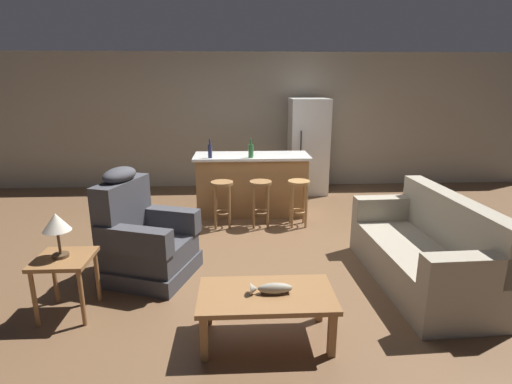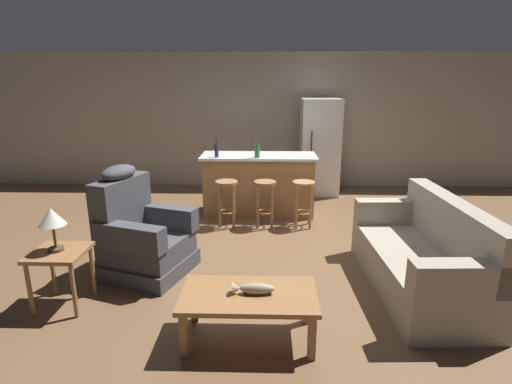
{
  "view_description": "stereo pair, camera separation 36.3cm",
  "coord_description": "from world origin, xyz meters",
  "px_view_note": "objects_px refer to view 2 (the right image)",
  "views": [
    {
      "loc": [
        -0.24,
        -4.82,
        2.07
      ],
      "look_at": [
        -0.0,
        -0.1,
        0.75
      ],
      "focal_mm": 28.0,
      "sensor_mm": 36.0,
      "label": 1
    },
    {
      "loc": [
        0.12,
        -4.82,
        2.07
      ],
      "look_at": [
        -0.0,
        -0.1,
        0.75
      ],
      "focal_mm": 28.0,
      "sensor_mm": 36.0,
      "label": 2
    }
  ],
  "objects_px": {
    "recliner_near_lamp": "(141,236)",
    "bar_stool_right": "(303,196)",
    "refrigerator": "(320,147)",
    "fish_figurine": "(253,289)",
    "bar_stool_left": "(227,195)",
    "bar_stool_middle": "(265,195)",
    "coffee_table": "(249,299)",
    "bottle_tall_green": "(257,151)",
    "kitchen_island": "(259,184)",
    "table_lamp": "(52,219)",
    "bottle_short_amber": "(217,150)",
    "couch": "(424,258)",
    "end_table": "(60,261)"
  },
  "relations": [
    {
      "from": "recliner_near_lamp",
      "to": "bar_stool_right",
      "type": "height_order",
      "value": "recliner_near_lamp"
    },
    {
      "from": "bar_stool_right",
      "to": "refrigerator",
      "type": "distance_m",
      "value": 1.93
    },
    {
      "from": "fish_figurine",
      "to": "bar_stool_left",
      "type": "height_order",
      "value": "bar_stool_left"
    },
    {
      "from": "bar_stool_middle",
      "to": "refrigerator",
      "type": "bearing_deg",
      "value": 61.3
    },
    {
      "from": "bar_stool_right",
      "to": "fish_figurine",
      "type": "bearing_deg",
      "value": -103.33
    },
    {
      "from": "coffee_table",
      "to": "bottle_tall_green",
      "type": "distance_m",
      "value": 3.14
    },
    {
      "from": "recliner_near_lamp",
      "to": "kitchen_island",
      "type": "relative_size",
      "value": 0.67
    },
    {
      "from": "table_lamp",
      "to": "kitchen_island",
      "type": "height_order",
      "value": "table_lamp"
    },
    {
      "from": "refrigerator",
      "to": "bottle_tall_green",
      "type": "height_order",
      "value": "refrigerator"
    },
    {
      "from": "coffee_table",
      "to": "bar_stool_right",
      "type": "distance_m",
      "value": 2.75
    },
    {
      "from": "bar_stool_left",
      "to": "bar_stool_right",
      "type": "distance_m",
      "value": 1.11
    },
    {
      "from": "fish_figurine",
      "to": "bottle_short_amber",
      "type": "bearing_deg",
      "value": 102.02
    },
    {
      "from": "bar_stool_left",
      "to": "fish_figurine",
      "type": "bearing_deg",
      "value": -79.96
    },
    {
      "from": "bar_stool_left",
      "to": "recliner_near_lamp",
      "type": "bearing_deg",
      "value": -118.6
    },
    {
      "from": "bottle_short_amber",
      "to": "bottle_tall_green",
      "type": "bearing_deg",
      "value": -1.0
    },
    {
      "from": "couch",
      "to": "table_lamp",
      "type": "relative_size",
      "value": 4.71
    },
    {
      "from": "coffee_table",
      "to": "bottle_tall_green",
      "type": "height_order",
      "value": "bottle_tall_green"
    },
    {
      "from": "end_table",
      "to": "bar_stool_right",
      "type": "xyz_separation_m",
      "value": [
        2.44,
        2.2,
        0.01
      ]
    },
    {
      "from": "coffee_table",
      "to": "bottle_short_amber",
      "type": "relative_size",
      "value": 3.89
    },
    {
      "from": "bar_stool_middle",
      "to": "bottle_short_amber",
      "type": "relative_size",
      "value": 2.41
    },
    {
      "from": "bar_stool_right",
      "to": "table_lamp",
      "type": "bearing_deg",
      "value": -138.29
    },
    {
      "from": "fish_figurine",
      "to": "bar_stool_middle",
      "type": "xyz_separation_m",
      "value": [
        0.08,
        2.68,
        0.01
      ]
    },
    {
      "from": "coffee_table",
      "to": "end_table",
      "type": "distance_m",
      "value": 1.84
    },
    {
      "from": "bar_stool_left",
      "to": "refrigerator",
      "type": "height_order",
      "value": "refrigerator"
    },
    {
      "from": "bottle_tall_green",
      "to": "end_table",
      "type": "bearing_deg",
      "value": -124.24
    },
    {
      "from": "couch",
      "to": "recliner_near_lamp",
      "type": "relative_size",
      "value": 1.61
    },
    {
      "from": "end_table",
      "to": "bar_stool_middle",
      "type": "height_order",
      "value": "bar_stool_middle"
    },
    {
      "from": "coffee_table",
      "to": "bar_stool_right",
      "type": "height_order",
      "value": "bar_stool_right"
    },
    {
      "from": "couch",
      "to": "bar_stool_right",
      "type": "xyz_separation_m",
      "value": [
        -1.06,
        1.79,
        0.13
      ]
    },
    {
      "from": "fish_figurine",
      "to": "recliner_near_lamp",
      "type": "xyz_separation_m",
      "value": [
        -1.28,
        1.2,
        -0.04
      ]
    },
    {
      "from": "recliner_near_lamp",
      "to": "table_lamp",
      "type": "relative_size",
      "value": 2.93
    },
    {
      "from": "couch",
      "to": "bottle_tall_green",
      "type": "xyz_separation_m",
      "value": [
        -1.74,
        2.19,
        0.72
      ]
    },
    {
      "from": "coffee_table",
      "to": "recliner_near_lamp",
      "type": "height_order",
      "value": "recliner_near_lamp"
    },
    {
      "from": "end_table",
      "to": "kitchen_island",
      "type": "xyz_separation_m",
      "value": [
        1.79,
        2.83,
        0.02
      ]
    },
    {
      "from": "recliner_near_lamp",
      "to": "coffee_table",
      "type": "bearing_deg",
      "value": -25.24
    },
    {
      "from": "coffee_table",
      "to": "refrigerator",
      "type": "height_order",
      "value": "refrigerator"
    },
    {
      "from": "coffee_table",
      "to": "table_lamp",
      "type": "distance_m",
      "value": 1.92
    },
    {
      "from": "recliner_near_lamp",
      "to": "refrigerator",
      "type": "distance_m",
      "value": 4.09
    },
    {
      "from": "bar_stool_left",
      "to": "refrigerator",
      "type": "bearing_deg",
      "value": 49.63
    },
    {
      "from": "table_lamp",
      "to": "bar_stool_left",
      "type": "distance_m",
      "value": 2.61
    },
    {
      "from": "coffee_table",
      "to": "fish_figurine",
      "type": "distance_m",
      "value": 0.11
    },
    {
      "from": "table_lamp",
      "to": "bar_stool_left",
      "type": "bearing_deg",
      "value": 58.29
    },
    {
      "from": "refrigerator",
      "to": "coffee_table",
      "type": "bearing_deg",
      "value": -103.95
    },
    {
      "from": "recliner_near_lamp",
      "to": "bottle_short_amber",
      "type": "xyz_separation_m",
      "value": [
        0.62,
        1.88,
        0.63
      ]
    },
    {
      "from": "bar_stool_middle",
      "to": "table_lamp",
      "type": "bearing_deg",
      "value": -131.02
    },
    {
      "from": "end_table",
      "to": "bar_stool_middle",
      "type": "relative_size",
      "value": 0.82
    },
    {
      "from": "bar_stool_left",
      "to": "bar_stool_middle",
      "type": "distance_m",
      "value": 0.55
    },
    {
      "from": "recliner_near_lamp",
      "to": "end_table",
      "type": "distance_m",
      "value": 0.9
    },
    {
      "from": "refrigerator",
      "to": "end_table",
      "type": "bearing_deg",
      "value": -125.65
    },
    {
      "from": "bar_stool_left",
      "to": "bar_stool_middle",
      "type": "xyz_separation_m",
      "value": [
        0.55,
        0.0,
        0.0
      ]
    }
  ]
}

